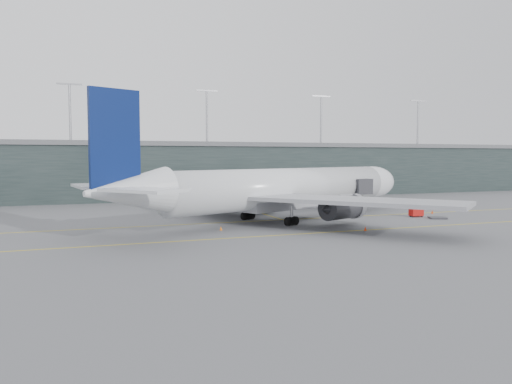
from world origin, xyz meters
name	(u,v)px	position (x,y,z in m)	size (l,w,h in m)	color
ground	(249,218)	(0.00, 0.00, 0.00)	(320.00, 320.00, 0.00)	#5A5A5F
taxiline_a	(257,221)	(0.00, -4.00, 0.01)	(160.00, 0.25, 0.02)	gold
taxiline_b	(296,234)	(0.00, -20.00, 0.01)	(160.00, 0.25, 0.02)	gold
taxiline_lead_main	(240,207)	(5.00, 20.00, 0.01)	(0.25, 60.00, 0.02)	gold
terminal	(182,169)	(0.00, 58.00, 7.62)	(240.00, 36.00, 29.00)	#1F2A29
main_aircraft	(284,189)	(4.84, -4.89, 5.61)	(68.17, 62.87, 20.01)	silver
jet_bridge	(299,182)	(21.73, 24.59, 5.24)	(7.83, 46.00, 7.00)	#2F3035
gse_cart	(416,212)	(30.09, -8.71, 0.89)	(2.43, 1.63, 1.60)	#B0100C
baggage_dolly	(438,218)	(31.87, -12.44, 0.18)	(2.92, 2.34, 0.29)	#343338
uld_a	(206,209)	(-5.20, 11.07, 0.84)	(2.10, 1.86, 1.61)	#343439
uld_b	(213,208)	(-3.47, 12.12, 0.92)	(2.37, 2.18, 1.74)	#343439
uld_c	(237,207)	(1.37, 11.42, 1.07)	(2.62, 2.29, 2.04)	#343439
cone_nose	(432,212)	(36.53, -5.46, 0.37)	(0.46, 0.46, 0.73)	#CD3D0B
cone_wing_stbd	(365,229)	(11.37, -20.54, 0.33)	(0.41, 0.41, 0.66)	#FC3A0E
cone_wing_port	(260,208)	(7.01, 12.50, 0.37)	(0.47, 0.47, 0.74)	red
cone_tail	(221,228)	(-9.06, -12.50, 0.33)	(0.41, 0.41, 0.65)	orange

